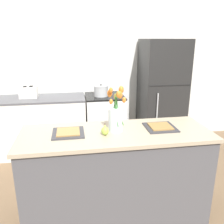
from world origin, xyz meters
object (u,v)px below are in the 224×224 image
cooking_pot (101,91)px  refrigerator (161,94)px  toaster (29,92)px  pear_figurine (105,130)px  stove_range (105,122)px  plate_setting_right (160,127)px  plate_setting_left (68,132)px  flower_vase (115,115)px

cooking_pot → refrigerator: bearing=1.8°
toaster → pear_figurine: bearing=-61.0°
stove_range → pear_figurine: size_ratio=7.92×
refrigerator → toaster: refrigerator is taller
refrigerator → plate_setting_right: 1.68m
plate_setting_right → plate_setting_left: bearing=180.0°
flower_vase → toaster: bearing=123.3°
toaster → flower_vase: bearing=-56.7°
cooking_pot → plate_setting_left: bearing=-107.6°
plate_setting_right → stove_range: bearing=102.5°
flower_vase → plate_setting_left: 0.47m
toaster → refrigerator: bearing=-1.3°
refrigerator → plate_setting_left: size_ratio=6.04×
plate_setting_left → toaster: bearing=110.8°
stove_range → refrigerator: bearing=0.0°
plate_setting_left → pear_figurine: bearing=-15.1°
flower_vase → plate_setting_left: (-0.44, -0.00, -0.14)m
plate_setting_right → cooking_pot: size_ratio=1.29×
flower_vase → plate_setting_left: flower_vase is taller
cooking_pot → flower_vase: bearing=-91.6°
refrigerator → toaster: size_ratio=6.29×
toaster → cooking_pot: bearing=-4.2°
refrigerator → flower_vase: refrigerator is taller
flower_vase → stove_range: bearing=86.3°
refrigerator → cooking_pot: (-1.01, -0.03, 0.10)m
pear_figurine → plate_setting_right: pear_figurine is taller
plate_setting_left → toaster: size_ratio=1.04×
toaster → cooking_pot: cooking_pot is taller
pear_figurine → stove_range: bearing=82.6°
pear_figurine → plate_setting_right: size_ratio=0.39×
pear_figurine → toaster: toaster is taller
flower_vase → pear_figurine: size_ratio=3.72×
flower_vase → cooking_pot: (0.04, 1.53, -0.09)m
refrigerator → cooking_pot: size_ratio=7.79×
stove_range → toaster: (-1.16, 0.05, 0.54)m
pear_figurine → toaster: size_ratio=0.41×
plate_setting_left → plate_setting_right: same height
flower_vase → refrigerator: bearing=56.1°
stove_range → toaster: 1.28m
refrigerator → plate_setting_left: bearing=-133.7°
refrigerator → plate_setting_left: (-1.50, -1.57, 0.05)m
plate_setting_left → cooking_pot: cooking_pot is taller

